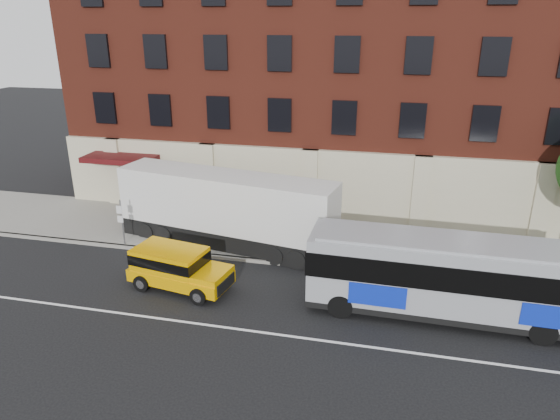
% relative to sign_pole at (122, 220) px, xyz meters
% --- Properties ---
extents(ground, '(120.00, 120.00, 0.00)m').
position_rel_sign_pole_xyz_m(ground, '(8.50, -6.15, -1.45)').
color(ground, black).
rests_on(ground, ground).
extents(sidewalk, '(60.00, 6.00, 0.15)m').
position_rel_sign_pole_xyz_m(sidewalk, '(8.50, 2.85, -1.38)').
color(sidewalk, gray).
rests_on(sidewalk, ground).
extents(kerb, '(60.00, 0.25, 0.15)m').
position_rel_sign_pole_xyz_m(kerb, '(8.50, -0.15, -1.38)').
color(kerb, gray).
rests_on(kerb, ground).
extents(lane_line, '(60.00, 0.12, 0.01)m').
position_rel_sign_pole_xyz_m(lane_line, '(8.50, -5.65, -1.45)').
color(lane_line, white).
rests_on(lane_line, ground).
extents(building, '(30.00, 12.10, 15.00)m').
position_rel_sign_pole_xyz_m(building, '(8.49, 10.77, 6.13)').
color(building, maroon).
rests_on(building, sidewalk).
extents(sign_pole, '(0.30, 0.20, 2.50)m').
position_rel_sign_pole_xyz_m(sign_pole, '(0.00, 0.00, 0.00)').
color(sign_pole, slate).
rests_on(sign_pole, ground).
extents(city_bus, '(11.75, 2.71, 3.21)m').
position_rel_sign_pole_xyz_m(city_bus, '(15.89, -2.93, 0.32)').
color(city_bus, '#93959B').
rests_on(city_bus, ground).
extents(yellow_suv, '(4.70, 2.58, 1.75)m').
position_rel_sign_pole_xyz_m(yellow_suv, '(4.29, -3.18, -0.45)').
color(yellow_suv, '#F3A900').
rests_on(yellow_suv, ground).
extents(shipping_container, '(11.45, 4.19, 3.74)m').
position_rel_sign_pole_xyz_m(shipping_container, '(5.01, 1.42, 0.40)').
color(shipping_container, black).
rests_on(shipping_container, ground).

